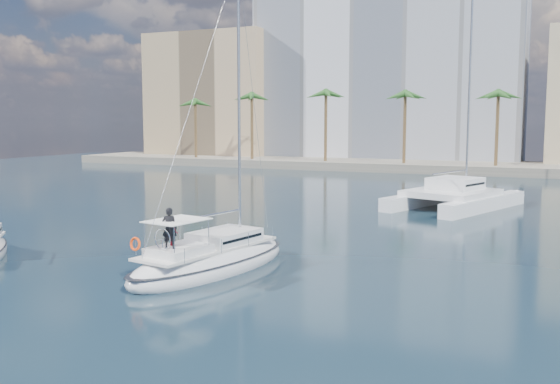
% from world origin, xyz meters
% --- Properties ---
extents(ground, '(160.00, 160.00, 0.00)m').
position_xyz_m(ground, '(0.00, 0.00, 0.00)').
color(ground, black).
rests_on(ground, ground).
extents(quay, '(120.00, 14.00, 1.20)m').
position_xyz_m(quay, '(0.00, 61.00, 0.60)').
color(quay, gray).
rests_on(quay, ground).
extents(building_modern, '(42.00, 16.00, 28.00)m').
position_xyz_m(building_modern, '(-12.00, 73.00, 14.00)').
color(building_modern, silver).
rests_on(building_modern, ground).
extents(building_tan_left, '(22.00, 14.00, 22.00)m').
position_xyz_m(building_tan_left, '(-42.00, 69.00, 11.00)').
color(building_tan_left, tan).
rests_on(building_tan_left, ground).
extents(palm_left, '(3.60, 3.60, 12.30)m').
position_xyz_m(palm_left, '(-34.00, 57.00, 10.28)').
color(palm_left, brown).
rests_on(palm_left, ground).
extents(palm_centre, '(3.60, 3.60, 12.30)m').
position_xyz_m(palm_centre, '(0.00, 57.00, 10.28)').
color(palm_centre, brown).
rests_on(palm_centre, ground).
extents(main_sloop, '(5.31, 11.01, 15.69)m').
position_xyz_m(main_sloop, '(-1.68, -3.63, 0.51)').
color(main_sloop, white).
rests_on(main_sloop, ground).
extents(catamaran, '(10.25, 14.11, 18.45)m').
position_xyz_m(catamaran, '(5.84, 23.01, 1.16)').
color(catamaran, white).
rests_on(catamaran, ground).
extents(seagull, '(1.19, 0.51, 0.22)m').
position_xyz_m(seagull, '(-2.42, 0.48, 0.87)').
color(seagull, silver).
rests_on(seagull, ground).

